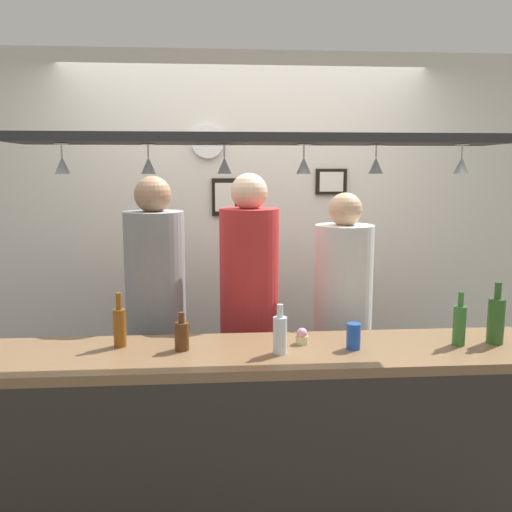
% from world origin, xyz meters
% --- Properties ---
extents(ground_plane, '(8.00, 8.00, 0.00)m').
position_xyz_m(ground_plane, '(0.00, 0.00, 0.00)').
color(ground_plane, '#4C4742').
extents(back_wall, '(4.40, 0.06, 2.60)m').
position_xyz_m(back_wall, '(0.00, 1.10, 1.30)').
color(back_wall, silver).
rests_on(back_wall, ground_plane).
extents(bar_counter, '(2.70, 0.55, 0.97)m').
position_xyz_m(bar_counter, '(0.00, -0.50, 0.66)').
color(bar_counter, brown).
rests_on(bar_counter, ground_plane).
extents(overhead_glass_rack, '(2.20, 0.36, 0.04)m').
position_xyz_m(overhead_glass_rack, '(0.00, -0.30, 1.93)').
color(overhead_glass_rack, black).
extents(hanging_wineglass_far_left, '(0.07, 0.07, 0.13)m').
position_xyz_m(hanging_wineglass_far_left, '(-0.88, -0.32, 1.82)').
color(hanging_wineglass_far_left, silver).
rests_on(hanging_wineglass_far_left, overhead_glass_rack).
extents(hanging_wineglass_left, '(0.07, 0.07, 0.13)m').
position_xyz_m(hanging_wineglass_left, '(-0.51, -0.27, 1.82)').
color(hanging_wineglass_left, silver).
rests_on(hanging_wineglass_left, overhead_glass_rack).
extents(hanging_wineglass_center_left, '(0.07, 0.07, 0.13)m').
position_xyz_m(hanging_wineglass_center_left, '(-0.17, -0.24, 1.82)').
color(hanging_wineglass_center_left, silver).
rests_on(hanging_wineglass_center_left, overhead_glass_rack).
extents(hanging_wineglass_center, '(0.07, 0.07, 0.13)m').
position_xyz_m(hanging_wineglass_center, '(0.18, -0.32, 1.82)').
color(hanging_wineglass_center, silver).
rests_on(hanging_wineglass_center, overhead_glass_rack).
extents(hanging_wineglass_center_right, '(0.07, 0.07, 0.13)m').
position_xyz_m(hanging_wineglass_center_right, '(0.53, -0.27, 1.82)').
color(hanging_wineglass_center_right, silver).
rests_on(hanging_wineglass_center_right, overhead_glass_rack).
extents(hanging_wineglass_right, '(0.07, 0.07, 0.13)m').
position_xyz_m(hanging_wineglass_right, '(0.89, -0.37, 1.82)').
color(hanging_wineglass_right, silver).
rests_on(hanging_wineglass_right, overhead_glass_rack).
extents(person_left_grey_shirt, '(0.34, 0.34, 1.77)m').
position_xyz_m(person_left_grey_shirt, '(-0.56, 0.31, 1.07)').
color(person_left_grey_shirt, '#2D334C').
rests_on(person_left_grey_shirt, ground_plane).
extents(person_middle_red_shirt, '(0.34, 0.34, 1.78)m').
position_xyz_m(person_middle_red_shirt, '(-0.02, 0.31, 1.08)').
color(person_middle_red_shirt, '#2D334C').
rests_on(person_middle_red_shirt, ground_plane).
extents(person_right_white_patterned_shirt, '(0.34, 0.34, 1.67)m').
position_xyz_m(person_right_white_patterned_shirt, '(0.53, 0.31, 1.01)').
color(person_right_white_patterned_shirt, '#2D334C').
rests_on(person_right_white_patterned_shirt, ground_plane).
extents(bottle_beer_amber_tall, '(0.06, 0.06, 0.26)m').
position_xyz_m(bottle_beer_amber_tall, '(-0.67, -0.25, 1.07)').
color(bottle_beer_amber_tall, brown).
rests_on(bottle_beer_amber_tall, bar_counter).
extents(bottle_champagne_green, '(0.08, 0.08, 0.30)m').
position_xyz_m(bottle_champagne_green, '(1.12, -0.34, 1.09)').
color(bottle_champagne_green, '#2D5623').
rests_on(bottle_champagne_green, bar_counter).
extents(bottle_beer_green_import, '(0.06, 0.06, 0.26)m').
position_xyz_m(bottle_beer_green_import, '(0.94, -0.35, 1.07)').
color(bottle_beer_green_import, '#336B2D').
rests_on(bottle_beer_green_import, bar_counter).
extents(bottle_soda_clear, '(0.06, 0.06, 0.23)m').
position_xyz_m(bottle_soda_clear, '(0.07, -0.41, 1.06)').
color(bottle_soda_clear, silver).
rests_on(bottle_soda_clear, bar_counter).
extents(bottle_beer_brown_stubby, '(0.07, 0.07, 0.18)m').
position_xyz_m(bottle_beer_brown_stubby, '(-0.38, -0.32, 1.04)').
color(bottle_beer_brown_stubby, '#512D14').
rests_on(bottle_beer_brown_stubby, bar_counter).
extents(drink_can, '(0.07, 0.07, 0.12)m').
position_xyz_m(drink_can, '(0.42, -0.37, 1.03)').
color(drink_can, '#1E4CB2').
rests_on(drink_can, bar_counter).
extents(cupcake, '(0.06, 0.06, 0.08)m').
position_xyz_m(cupcake, '(0.19, -0.28, 1.01)').
color(cupcake, beige).
rests_on(cupcake, bar_counter).
extents(picture_frame_crest, '(0.18, 0.02, 0.26)m').
position_xyz_m(picture_frame_crest, '(-0.14, 1.06, 1.61)').
color(picture_frame_crest, black).
rests_on(picture_frame_crest, back_wall).
extents(picture_frame_upper_small, '(0.22, 0.02, 0.18)m').
position_xyz_m(picture_frame_upper_small, '(0.61, 1.06, 1.71)').
color(picture_frame_upper_small, black).
rests_on(picture_frame_upper_small, back_wall).
extents(wall_clock, '(0.22, 0.03, 0.22)m').
position_xyz_m(wall_clock, '(-0.26, 1.05, 1.98)').
color(wall_clock, white).
rests_on(wall_clock, back_wall).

